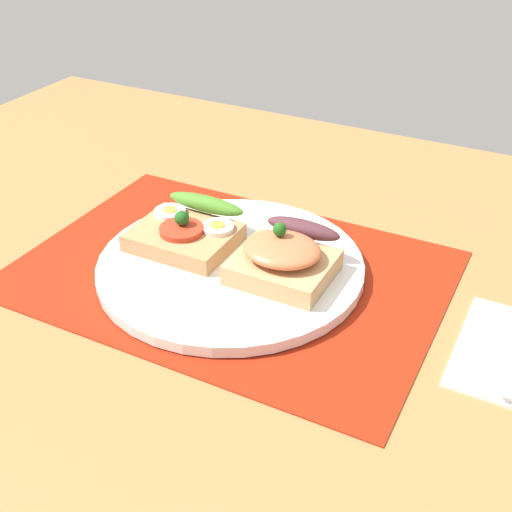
{
  "coord_description": "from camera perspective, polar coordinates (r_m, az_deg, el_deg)",
  "views": [
    {
      "loc": [
        29.13,
        -50.69,
        39.3
      ],
      "look_at": [
        3.0,
        0.0,
        2.97
      ],
      "focal_mm": 46.7,
      "sensor_mm": 36.0,
      "label": 1
    }
  ],
  "objects": [
    {
      "name": "placemat",
      "position": [
        0.7,
        -2.17,
        -1.34
      ],
      "size": [
        43.74,
        31.12,
        0.3
      ],
      "primitive_type": "cube",
      "color": "#9C210C",
      "rests_on": "ground_plane"
    },
    {
      "name": "ground_plane",
      "position": [
        0.71,
        -2.14,
        -2.5
      ],
      "size": [
        120.0,
        90.0,
        3.2
      ],
      "primitive_type": "cube",
      "color": "#A07240"
    },
    {
      "name": "plate",
      "position": [
        0.7,
        -2.18,
        -0.84
      ],
      "size": [
        27.95,
        27.95,
        1.17
      ],
      "primitive_type": "cylinder",
      "color": "white",
      "rests_on": "placemat"
    },
    {
      "name": "sandwich_egg_tomato",
      "position": [
        0.73,
        -5.87,
        2.2
      ],
      "size": [
        10.75,
        10.14,
        4.11
      ],
      "color": "tan",
      "rests_on": "plate"
    },
    {
      "name": "sandwich_salmon",
      "position": [
        0.67,
        2.5,
        -0.03
      ],
      "size": [
        9.67,
        10.06,
        5.52
      ],
      "color": "tan",
      "rests_on": "plate"
    }
  ]
}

